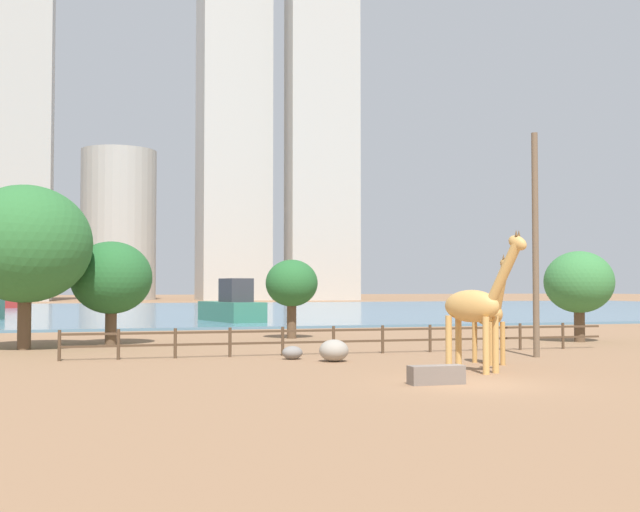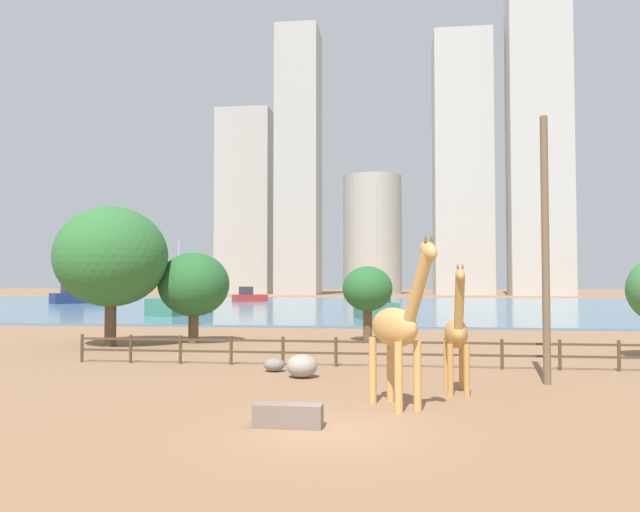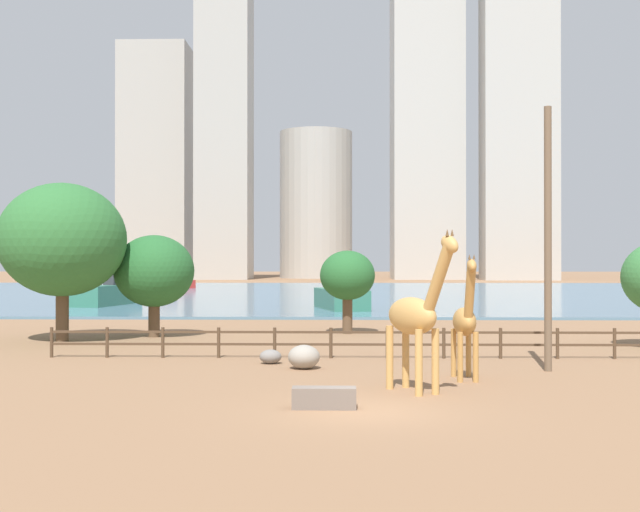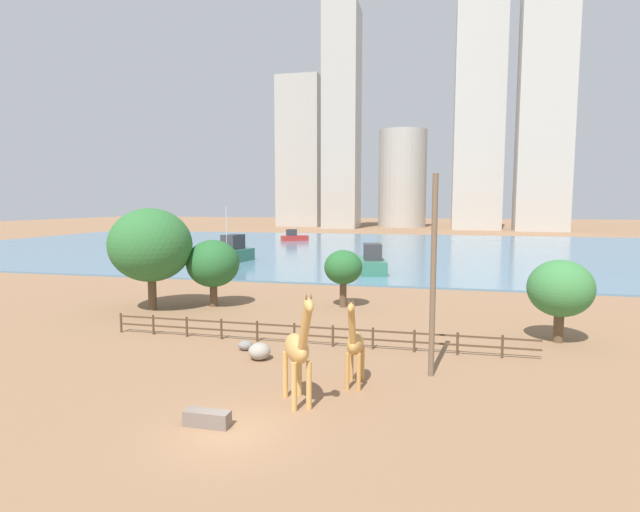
{
  "view_description": "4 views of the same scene",
  "coord_description": "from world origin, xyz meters",
  "px_view_note": "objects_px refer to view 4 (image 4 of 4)",
  "views": [
    {
      "loc": [
        -11.7,
        -23.32,
        3.13
      ],
      "look_at": [
        1.65,
        23.61,
        4.97
      ],
      "focal_mm": 45.0,
      "sensor_mm": 36.0,
      "label": 1
    },
    {
      "loc": [
        1.79,
        -15.77,
        3.81
      ],
      "look_at": [
        -2.61,
        19.02,
        5.21
      ],
      "focal_mm": 35.0,
      "sensor_mm": 36.0,
      "label": 2
    },
    {
      "loc": [
        -0.71,
        -22.13,
        4.16
      ],
      "look_at": [
        -1.95,
        33.92,
        4.48
      ],
      "focal_mm": 45.0,
      "sensor_mm": 36.0,
      "label": 3
    },
    {
      "loc": [
        7.4,
        -16.52,
        8.53
      ],
      "look_at": [
        -1.07,
        19.05,
        4.68
      ],
      "focal_mm": 28.0,
      "sensor_mm": 36.0,
      "label": 4
    }
  ],
  "objects_px": {
    "boat_tug": "(372,263)",
    "boat_barge": "(294,237)",
    "utility_pole": "(433,277)",
    "tree_right_tall": "(560,289)",
    "boulder_by_pole": "(246,345)",
    "tree_center_broad": "(151,245)",
    "boat_sailboat": "(164,237)",
    "boulder_near_fence": "(259,351)",
    "boat_ferry": "(230,253)",
    "tree_left_large": "(343,268)",
    "tree_left_small": "(213,264)",
    "giraffe_tall": "(298,349)",
    "giraffe_companion": "(355,344)",
    "feeding_trough": "(207,418)"
  },
  "relations": [
    {
      "from": "tree_left_large",
      "to": "boat_sailboat",
      "type": "distance_m",
      "value": 74.21
    },
    {
      "from": "giraffe_companion",
      "to": "boulder_by_pole",
      "type": "relative_size",
      "value": 4.93
    },
    {
      "from": "giraffe_tall",
      "to": "boulder_by_pole",
      "type": "height_order",
      "value": "giraffe_tall"
    },
    {
      "from": "tree_left_large",
      "to": "tree_left_small",
      "type": "xyz_separation_m",
      "value": [
        -10.56,
        -2.21,
        0.3
      ]
    },
    {
      "from": "utility_pole",
      "to": "boat_barge",
      "type": "height_order",
      "value": "utility_pole"
    },
    {
      "from": "feeding_trough",
      "to": "boat_tug",
      "type": "bearing_deg",
      "value": 89.07
    },
    {
      "from": "tree_left_large",
      "to": "boat_sailboat",
      "type": "height_order",
      "value": "tree_left_large"
    },
    {
      "from": "tree_left_small",
      "to": "tree_center_broad",
      "type": "bearing_deg",
      "value": -150.18
    },
    {
      "from": "feeding_trough",
      "to": "boulder_near_fence",
      "type": "bearing_deg",
      "value": 96.35
    },
    {
      "from": "utility_pole",
      "to": "tree_center_broad",
      "type": "xyz_separation_m",
      "value": [
        -22.12,
        10.68,
        0.24
      ]
    },
    {
      "from": "giraffe_companion",
      "to": "boulder_by_pole",
      "type": "height_order",
      "value": "giraffe_companion"
    },
    {
      "from": "boat_barge",
      "to": "boulder_near_fence",
      "type": "bearing_deg",
      "value": -110.24
    },
    {
      "from": "tree_left_small",
      "to": "boat_sailboat",
      "type": "bearing_deg",
      "value": 124.0
    },
    {
      "from": "utility_pole",
      "to": "boat_tug",
      "type": "distance_m",
      "value": 36.15
    },
    {
      "from": "boulder_near_fence",
      "to": "boat_ferry",
      "type": "relative_size",
      "value": 0.13
    },
    {
      "from": "tree_left_small",
      "to": "giraffe_companion",
      "type": "bearing_deg",
      "value": -46.81
    },
    {
      "from": "boat_sailboat",
      "to": "boat_tug",
      "type": "height_order",
      "value": "boat_sailboat"
    },
    {
      "from": "feeding_trough",
      "to": "tree_right_tall",
      "type": "xyz_separation_m",
      "value": [
        15.84,
        15.79,
        3.04
      ]
    },
    {
      "from": "utility_pole",
      "to": "boat_ferry",
      "type": "distance_m",
      "value": 50.19
    },
    {
      "from": "utility_pole",
      "to": "tree_right_tall",
      "type": "distance_m",
      "value": 11.13
    },
    {
      "from": "tree_left_large",
      "to": "boat_sailboat",
      "type": "bearing_deg",
      "value": 131.74
    },
    {
      "from": "boat_sailboat",
      "to": "tree_left_small",
      "type": "bearing_deg",
      "value": -105.14
    },
    {
      "from": "tree_left_large",
      "to": "boat_barge",
      "type": "relative_size",
      "value": 0.78
    },
    {
      "from": "giraffe_companion",
      "to": "boat_sailboat",
      "type": "distance_m",
      "value": 90.35
    },
    {
      "from": "tree_left_small",
      "to": "boat_ferry",
      "type": "relative_size",
      "value": 0.6
    },
    {
      "from": "giraffe_companion",
      "to": "boat_ferry",
      "type": "xyz_separation_m",
      "value": [
        -25.21,
        43.34,
        -0.51
      ]
    },
    {
      "from": "tree_right_tall",
      "to": "giraffe_tall",
      "type": "bearing_deg",
      "value": -134.97
    },
    {
      "from": "giraffe_tall",
      "to": "tree_center_broad",
      "type": "distance_m",
      "value": 23.06
    },
    {
      "from": "tree_left_large",
      "to": "tree_right_tall",
      "type": "height_order",
      "value": "tree_right_tall"
    },
    {
      "from": "boat_sailboat",
      "to": "boat_barge",
      "type": "distance_m",
      "value": 28.07
    },
    {
      "from": "boulder_by_pole",
      "to": "tree_left_large",
      "type": "xyz_separation_m",
      "value": [
        3.26,
        13.36,
        2.98
      ]
    },
    {
      "from": "boat_ferry",
      "to": "boat_sailboat",
      "type": "height_order",
      "value": "boat_ferry"
    },
    {
      "from": "tree_left_small",
      "to": "feeding_trough",
      "type": "bearing_deg",
      "value": -65.26
    },
    {
      "from": "tree_left_small",
      "to": "boat_barge",
      "type": "distance_m",
      "value": 70.96
    },
    {
      "from": "giraffe_tall",
      "to": "boulder_by_pole",
      "type": "xyz_separation_m",
      "value": [
        -5.17,
        6.95,
        -2.13
      ]
    },
    {
      "from": "utility_pole",
      "to": "tree_center_broad",
      "type": "relative_size",
      "value": 1.22
    },
    {
      "from": "boat_tug",
      "to": "boat_barge",
      "type": "relative_size",
      "value": 1.41
    },
    {
      "from": "giraffe_companion",
      "to": "tree_center_broad",
      "type": "distance_m",
      "value": 22.94
    },
    {
      "from": "giraffe_tall",
      "to": "giraffe_companion",
      "type": "distance_m",
      "value": 3.38
    },
    {
      "from": "tree_left_small",
      "to": "boat_barge",
      "type": "xyz_separation_m",
      "value": [
        -13.49,
        69.62,
        -2.47
      ]
    },
    {
      "from": "tree_left_small",
      "to": "boat_barge",
      "type": "height_order",
      "value": "boat_barge"
    },
    {
      "from": "tree_center_broad",
      "to": "boat_sailboat",
      "type": "height_order",
      "value": "tree_center_broad"
    },
    {
      "from": "boat_ferry",
      "to": "boat_barge",
      "type": "bearing_deg",
      "value": -166.03
    },
    {
      "from": "boulder_by_pole",
      "to": "boat_barge",
      "type": "xyz_separation_m",
      "value": [
        -20.78,
        80.77,
        0.81
      ]
    },
    {
      "from": "giraffe_companion",
      "to": "tree_center_broad",
      "type": "bearing_deg",
      "value": -126.04
    },
    {
      "from": "giraffe_tall",
      "to": "tree_center_broad",
      "type": "bearing_deg",
      "value": -163.74
    },
    {
      "from": "tree_left_small",
      "to": "boat_ferry",
      "type": "xyz_separation_m",
      "value": [
        -10.77,
        27.95,
        -2.04
      ]
    },
    {
      "from": "giraffe_tall",
      "to": "boat_ferry",
      "type": "height_order",
      "value": "boat_ferry"
    },
    {
      "from": "feeding_trough",
      "to": "tree_left_large",
      "type": "xyz_separation_m",
      "value": [
        0.93,
        23.09,
        2.97
      ]
    },
    {
      "from": "boulder_by_pole",
      "to": "tree_left_small",
      "type": "bearing_deg",
      "value": 123.19
    }
  ]
}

